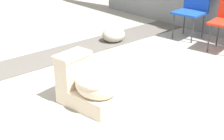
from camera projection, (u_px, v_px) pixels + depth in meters
The scene contains 5 objects.
ground_plane at pixel (87, 96), 3.30m from camera, with size 14.00×14.00×0.00m, color #A8A59E.
gravel_strip at pixel (64, 53), 4.44m from camera, with size 0.56×8.00×0.01m, color #605B56.
toilet at pixel (89, 86), 3.03m from camera, with size 0.69×0.48×0.52m.
folding_chair_left at pixel (193, 6), 4.94m from camera, with size 0.49×0.49×0.83m.
boulder_near at pixel (114, 35), 4.86m from camera, with size 0.36×0.33×0.24m, color #ADA899.
Camera 1 is at (2.37, -1.70, 1.60)m, focal length 50.00 mm.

